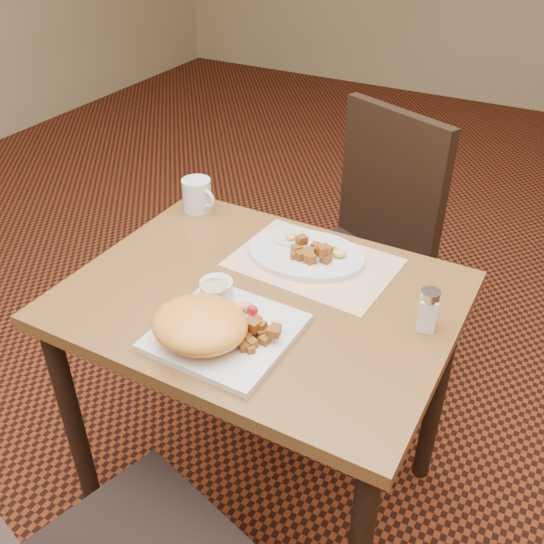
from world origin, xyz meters
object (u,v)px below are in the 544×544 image
(chair_far, at_px, (362,243))
(coffee_mug, at_px, (198,195))
(plate_square, at_px, (226,332))
(table, at_px, (261,329))
(plate_oval, at_px, (306,254))
(salt_shaker, at_px, (428,310))

(chair_far, xyz_separation_m, coffee_mug, (-0.38, -0.39, 0.26))
(chair_far, bearing_deg, plate_square, 113.08)
(table, relative_size, chair_far, 0.93)
(plate_oval, bearing_deg, plate_square, -92.43)
(chair_far, height_order, plate_oval, chair_far)
(chair_far, xyz_separation_m, plate_oval, (0.01, -0.47, 0.22))
(table, xyz_separation_m, chair_far, (0.01, 0.66, -0.10))
(table, distance_m, plate_oval, 0.23)
(chair_far, distance_m, plate_square, 0.86)
(chair_far, height_order, plate_square, chair_far)
(plate_square, distance_m, coffee_mug, 0.58)
(plate_oval, bearing_deg, chair_far, 91.75)
(plate_oval, distance_m, coffee_mug, 0.40)
(plate_oval, xyz_separation_m, salt_shaker, (0.35, -0.13, 0.04))
(table, bearing_deg, chair_far, 89.04)
(salt_shaker, bearing_deg, plate_oval, 159.98)
(chair_far, bearing_deg, table, 112.17)
(salt_shaker, bearing_deg, table, -170.95)
(plate_square, xyz_separation_m, plate_oval, (0.02, 0.36, 0.00))
(plate_square, relative_size, coffee_mug, 2.45)
(plate_oval, xyz_separation_m, coffee_mug, (-0.39, 0.08, 0.04))
(table, distance_m, salt_shaker, 0.42)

